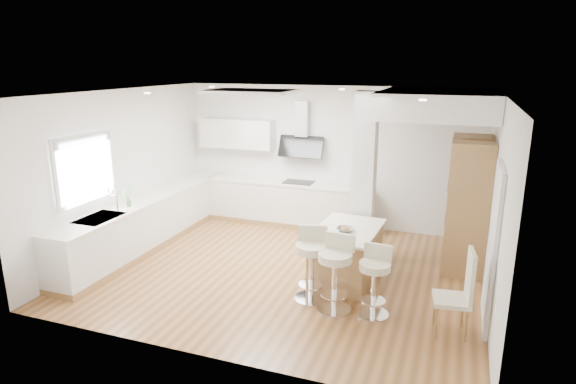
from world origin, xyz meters
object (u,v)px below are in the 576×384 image
at_px(bar_stool_a, 312,260).
at_px(dining_chair, 461,290).
at_px(bar_stool_c, 375,277).
at_px(peninsula, 346,254).
at_px(bar_stool_b, 335,269).

distance_m(bar_stool_a, dining_chair, 1.97).
bearing_deg(bar_stool_c, peninsula, 126.15).
relative_size(bar_stool_a, bar_stool_b, 1.01).
xyz_separation_m(peninsula, bar_stool_c, (0.59, -0.93, 0.12)).
height_order(bar_stool_b, dining_chair, dining_chair).
relative_size(peninsula, bar_stool_b, 1.35).
relative_size(bar_stool_a, bar_stool_c, 1.11).
bearing_deg(peninsula, bar_stool_b, -82.39).
bearing_deg(dining_chair, peninsula, 140.18).
xyz_separation_m(peninsula, bar_stool_b, (0.07, -0.97, 0.17)).
xyz_separation_m(bar_stool_a, bar_stool_c, (0.90, -0.14, -0.06)).
distance_m(bar_stool_a, bar_stool_b, 0.42).
bearing_deg(bar_stool_a, bar_stool_c, -21.25).
bearing_deg(dining_chair, bar_stool_c, 166.68).
bearing_deg(bar_stool_c, bar_stool_a, 175.28).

